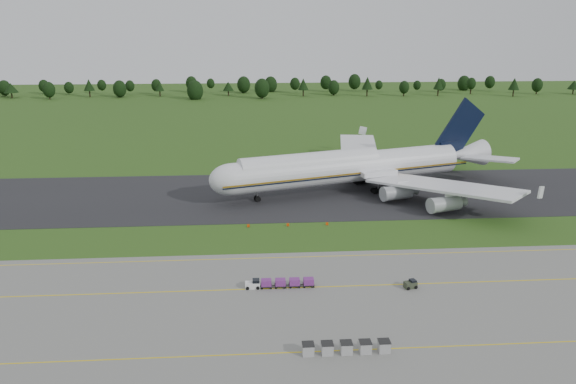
{
  "coord_description": "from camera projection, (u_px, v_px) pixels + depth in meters",
  "views": [
    {
      "loc": [
        -9.28,
        -101.5,
        39.57
      ],
      "look_at": [
        -1.99,
        2.0,
        8.53
      ],
      "focal_mm": 35.0,
      "sensor_mm": 36.0,
      "label": 1
    }
  ],
  "objects": [
    {
      "name": "taxiway",
      "position": [
        289.0,
        195.0,
        135.72
      ],
      "size": [
        300.0,
        40.0,
        0.08
      ],
      "primitive_type": "cube",
      "color": "black",
      "rests_on": "ground"
    },
    {
      "name": "ground",
      "position": [
        299.0,
        237.0,
        108.97
      ],
      "size": [
        600.0,
        600.0,
        0.0
      ],
      "primitive_type": "plane",
      "color": "#2A4E17",
      "rests_on": "ground"
    },
    {
      "name": "uld_row",
      "position": [
        346.0,
        348.0,
        70.13
      ],
      "size": [
        11.11,
        1.51,
        1.49
      ],
      "color": "#A2A2A2",
      "rests_on": "apron"
    },
    {
      "name": "apron",
      "position": [
        321.0,
        327.0,
        76.47
      ],
      "size": [
        300.0,
        52.0,
        0.06
      ],
      "primitive_type": "cube",
      "color": "slate",
      "rests_on": "ground"
    },
    {
      "name": "edge_markers",
      "position": [
        288.0,
        225.0,
        114.63
      ],
      "size": [
        16.65,
        0.3,
        0.6
      ],
      "color": "#E43D07",
      "rests_on": "ground"
    },
    {
      "name": "tree_line",
      "position": [
        285.0,
        87.0,
        317.55
      ],
      "size": [
        526.69,
        22.61,
        11.04
      ],
      "color": "black",
      "rests_on": "ground"
    },
    {
      "name": "baggage_train",
      "position": [
        279.0,
        283.0,
        87.77
      ],
      "size": [
        10.84,
        1.39,
        1.33
      ],
      "color": "white",
      "rests_on": "apron"
    },
    {
      "name": "apron_markings",
      "position": [
        315.0,
        302.0,
        83.17
      ],
      "size": [
        300.0,
        30.2,
        0.01
      ],
      "color": "yellow",
      "rests_on": "apron"
    },
    {
      "name": "utility_cart",
      "position": [
        410.0,
        285.0,
        87.55
      ],
      "size": [
        2.14,
        1.6,
        1.05
      ],
      "color": "#303827",
      "rests_on": "apron"
    },
    {
      "name": "aircraft",
      "position": [
        353.0,
        166.0,
        137.82
      ],
      "size": [
        76.13,
        71.2,
        21.5
      ],
      "color": "white",
      "rests_on": "ground"
    }
  ]
}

